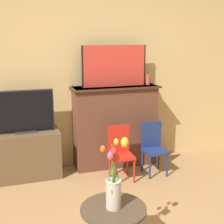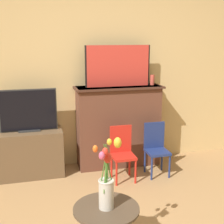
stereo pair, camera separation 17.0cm
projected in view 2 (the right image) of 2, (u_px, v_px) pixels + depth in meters
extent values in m
cube|color=tan|center=(92.00, 63.00, 4.03)|extent=(8.00, 0.06, 2.70)
cube|color=brown|center=(118.00, 126.00, 4.12)|extent=(1.08, 0.33, 1.07)
cube|color=#43271C|center=(119.00, 87.00, 3.99)|extent=(1.14, 0.37, 0.02)
cube|color=black|center=(118.00, 66.00, 3.94)|extent=(0.84, 0.02, 0.52)
cube|color=red|center=(118.00, 66.00, 3.93)|extent=(0.80, 0.02, 0.52)
cylinder|color=#CC4C3D|center=(152.00, 80.00, 4.09)|extent=(0.06, 0.06, 0.13)
cube|color=brown|center=(31.00, 153.00, 3.85)|extent=(0.77, 0.39, 0.57)
cube|color=#2D2D2D|center=(30.00, 130.00, 3.78)|extent=(0.26, 0.12, 0.01)
cube|color=#2D2D2D|center=(28.00, 110.00, 3.73)|extent=(0.68, 0.02, 0.51)
cube|color=black|center=(28.00, 110.00, 3.72)|extent=(0.65, 0.02, 0.48)
cylinder|color=red|center=(117.00, 174.00, 3.59)|extent=(0.02, 0.02, 0.29)
cylinder|color=red|center=(136.00, 172.00, 3.65)|extent=(0.02, 0.02, 0.29)
cylinder|color=red|center=(112.00, 166.00, 3.81)|extent=(0.02, 0.02, 0.29)
cylinder|color=red|center=(130.00, 164.00, 3.87)|extent=(0.02, 0.02, 0.29)
cube|color=red|center=(123.00, 156.00, 3.69)|extent=(0.27, 0.27, 0.03)
cube|color=red|center=(121.00, 139.00, 3.76)|extent=(0.27, 0.02, 0.33)
cylinder|color=navy|center=(152.00, 169.00, 3.74)|extent=(0.02, 0.02, 0.29)
cylinder|color=navy|center=(170.00, 167.00, 3.79)|extent=(0.02, 0.02, 0.29)
cylinder|color=navy|center=(145.00, 161.00, 3.95)|extent=(0.02, 0.02, 0.29)
cylinder|color=navy|center=(162.00, 160.00, 4.01)|extent=(0.02, 0.02, 0.29)
cube|color=navy|center=(157.00, 152.00, 3.84)|extent=(0.27, 0.27, 0.03)
cube|color=navy|center=(154.00, 135.00, 3.91)|extent=(0.27, 0.02, 0.33)
cylinder|color=#4C3D2D|center=(106.00, 209.00, 2.37)|extent=(0.51, 0.51, 0.02)
cylinder|color=beige|center=(106.00, 194.00, 2.34)|extent=(0.11, 0.11, 0.22)
torus|color=beige|center=(106.00, 181.00, 2.31)|extent=(0.12, 0.12, 0.01)
cylinder|color=#477A2D|center=(107.00, 167.00, 2.31)|extent=(0.03, 0.04, 0.36)
ellipsoid|color=gold|center=(109.00, 142.00, 2.30)|extent=(0.04, 0.04, 0.05)
cylinder|color=#477A2D|center=(109.00, 167.00, 2.29)|extent=(0.08, 0.02, 0.37)
ellipsoid|color=gold|center=(118.00, 143.00, 2.28)|extent=(0.06, 0.06, 0.08)
cylinder|color=#477A2D|center=(106.00, 170.00, 2.27)|extent=(0.03, 0.07, 0.34)
ellipsoid|color=red|center=(105.00, 152.00, 2.17)|extent=(0.04, 0.04, 0.06)
cylinder|color=#477A2D|center=(105.00, 171.00, 2.27)|extent=(0.05, 0.08, 0.32)
ellipsoid|color=#E0517A|center=(102.00, 156.00, 2.16)|extent=(0.04, 0.04, 0.06)
cylinder|color=#477A2D|center=(103.00, 169.00, 2.29)|extent=(0.07, 0.01, 0.33)
ellipsoid|color=orange|center=(95.00, 149.00, 2.24)|extent=(0.04, 0.04, 0.05)
cylinder|color=#477A2D|center=(106.00, 172.00, 2.27)|extent=(0.02, 0.02, 0.32)
ellipsoid|color=#E0517A|center=(105.00, 152.00, 2.22)|extent=(0.04, 0.04, 0.06)
cylinder|color=#477A2D|center=(107.00, 174.00, 2.28)|extent=(0.01, 0.02, 0.27)
ellipsoid|color=red|center=(108.00, 158.00, 2.23)|extent=(0.06, 0.06, 0.08)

